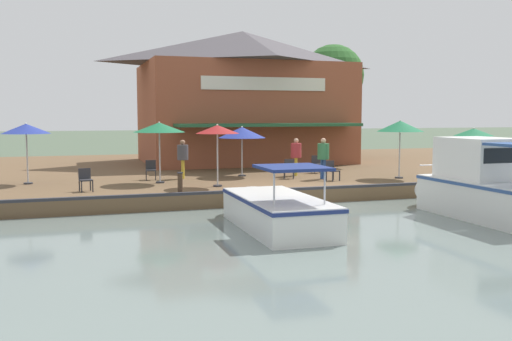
% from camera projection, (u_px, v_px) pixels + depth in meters
% --- Properties ---
extents(ground_plane, '(220.00, 220.00, 0.00)m').
position_uv_depth(ground_plane, '(310.00, 206.00, 21.53)').
color(ground_plane, '#4C5B47').
extents(quay_deck, '(22.00, 56.00, 0.60)m').
position_uv_depth(quay_deck, '(231.00, 171.00, 31.91)').
color(quay_deck, brown).
rests_on(quay_deck, ground).
extents(quay_edge_fender, '(0.20, 50.40, 0.10)m').
position_uv_depth(quay_edge_fender, '(309.00, 188.00, 21.56)').
color(quay_edge_fender, '#2D2D33').
rests_on(quay_edge_fender, quay_deck).
extents(waterfront_restaurant, '(10.18, 12.22, 7.79)m').
position_uv_depth(waterfront_restaurant, '(243.00, 96.00, 34.26)').
color(waterfront_restaurant, brown).
rests_on(waterfront_restaurant, quay_deck).
extents(patio_umbrella_back_row, '(1.72, 1.72, 2.46)m').
position_uv_depth(patio_umbrella_back_row, '(217.00, 130.00, 22.29)').
color(patio_umbrella_back_row, '#B7B7B7').
rests_on(patio_umbrella_back_row, quay_deck).
extents(patio_umbrella_by_entrance, '(2.13, 2.13, 2.55)m').
position_uv_depth(patio_umbrella_by_entrance, '(159.00, 128.00, 23.46)').
color(patio_umbrella_by_entrance, '#B7B7B7').
rests_on(patio_umbrella_by_entrance, quay_deck).
extents(patio_umbrella_near_quay_edge, '(2.17, 2.17, 2.31)m').
position_uv_depth(patio_umbrella_near_quay_edge, '(242.00, 132.00, 26.13)').
color(patio_umbrella_near_quay_edge, '#B7B7B7').
rests_on(patio_umbrella_near_quay_edge, quay_deck).
extents(patio_umbrella_far_corner, '(1.94, 1.94, 2.50)m').
position_uv_depth(patio_umbrella_far_corner, '(26.00, 129.00, 23.10)').
color(patio_umbrella_far_corner, '#B7B7B7').
rests_on(patio_umbrella_far_corner, quay_deck).
extents(patio_umbrella_mid_patio_right, '(2.06, 2.06, 2.60)m').
position_uv_depth(patio_umbrella_mid_patio_right, '(400.00, 126.00, 25.23)').
color(patio_umbrella_mid_patio_right, '#B7B7B7').
rests_on(patio_umbrella_mid_patio_right, quay_deck).
extents(patio_umbrella_mid_patio_left, '(1.74, 1.74, 2.26)m').
position_uv_depth(patio_umbrella_mid_patio_left, '(474.00, 132.00, 25.56)').
color(patio_umbrella_mid_patio_left, '#B7B7B7').
rests_on(patio_umbrella_mid_patio_left, quay_deck).
extents(cafe_chair_beside_entrance, '(0.51, 0.51, 0.85)m').
position_uv_depth(cafe_chair_beside_entrance, '(85.00, 179.00, 21.03)').
color(cafe_chair_beside_entrance, '#2D2D33').
rests_on(cafe_chair_beside_entrance, quay_deck).
extents(cafe_chair_mid_patio, '(0.55, 0.55, 0.85)m').
position_uv_depth(cafe_chair_mid_patio, '(332.00, 170.00, 24.50)').
color(cafe_chair_mid_patio, '#2D2D33').
rests_on(cafe_chair_mid_patio, quay_deck).
extents(cafe_chair_back_row_seat, '(0.59, 0.59, 0.85)m').
position_uv_depth(cafe_chair_back_row_seat, '(289.00, 168.00, 25.32)').
color(cafe_chair_back_row_seat, '#2D2D33').
rests_on(cafe_chair_back_row_seat, quay_deck).
extents(cafe_chair_under_first_umbrella, '(0.50, 0.50, 0.85)m').
position_uv_depth(cafe_chair_under_first_umbrella, '(151.00, 169.00, 24.82)').
color(cafe_chair_under_first_umbrella, '#2D2D33').
rests_on(cafe_chair_under_first_umbrella, quay_deck).
extents(cafe_chair_facing_river, '(0.48, 0.48, 0.85)m').
position_uv_depth(cafe_chair_facing_river, '(317.00, 163.00, 27.73)').
color(cafe_chair_facing_river, '#2D2D33').
rests_on(cafe_chair_facing_river, quay_deck).
extents(person_at_quay_edge, '(0.49, 0.49, 1.74)m').
position_uv_depth(person_at_quay_edge, '(296.00, 152.00, 26.47)').
color(person_at_quay_edge, gold).
rests_on(person_at_quay_edge, quay_deck).
extents(person_near_entrance, '(0.51, 0.51, 1.81)m').
position_uv_depth(person_near_entrance, '(323.00, 153.00, 25.02)').
color(person_near_entrance, '#2D5193').
rests_on(person_near_entrance, quay_deck).
extents(person_mid_patio, '(0.49, 0.49, 1.73)m').
position_uv_depth(person_mid_patio, '(183.00, 154.00, 25.19)').
color(person_mid_patio, gold).
rests_on(person_mid_patio, quay_deck).
extents(motorboat_fourth_along, '(5.86, 2.14, 1.96)m').
position_uv_depth(motorboat_fourth_along, '(272.00, 208.00, 17.15)').
color(motorboat_fourth_along, white).
rests_on(motorboat_fourth_along, river_water).
extents(motorboat_mid_row, '(6.41, 2.38, 2.59)m').
position_uv_depth(motorboat_mid_row, '(483.00, 188.00, 18.79)').
color(motorboat_mid_row, silver).
rests_on(motorboat_mid_row, river_water).
extents(mooring_post, '(0.22, 0.22, 0.79)m').
position_uv_depth(mooring_post, '(180.00, 183.00, 20.26)').
color(mooring_post, '#473323').
rests_on(mooring_post, quay_deck).
extents(tree_behind_restaurant, '(4.44, 4.23, 7.67)m').
position_uv_depth(tree_behind_restaurant, '(332.00, 77.00, 39.19)').
color(tree_behind_restaurant, brown).
rests_on(tree_behind_restaurant, quay_deck).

